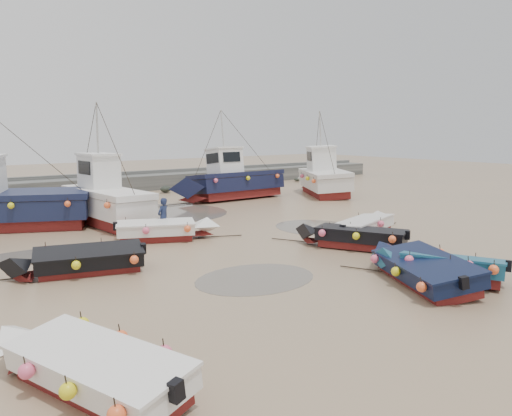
# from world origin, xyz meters

# --- Properties ---
(ground) EXTENTS (120.00, 120.00, 0.00)m
(ground) POSITION_xyz_m (0.00, 0.00, 0.00)
(ground) COLOR #9A7B5C
(ground) RESTS_ON ground
(seawall) EXTENTS (60.00, 4.92, 1.50)m
(seawall) POSITION_xyz_m (0.05, 21.99, 0.63)
(seawall) COLOR slate
(seawall) RESTS_ON ground
(puddle_a) EXTENTS (4.21, 4.21, 0.01)m
(puddle_a) POSITION_xyz_m (-2.84, -3.24, 0.00)
(puddle_a) COLOR #5C5449
(puddle_a) RESTS_ON ground
(puddle_b) EXTENTS (3.91, 3.91, 0.01)m
(puddle_b) POSITION_xyz_m (4.84, 1.89, 0.00)
(puddle_b) COLOR #5C5449
(puddle_b) RESTS_ON ground
(puddle_c) EXTENTS (4.15, 4.15, 0.01)m
(puddle_c) POSITION_xyz_m (-8.30, 4.44, 0.00)
(puddle_c) COLOR #5C5449
(puddle_c) RESTS_ON ground
(puddle_d) EXTENTS (6.77, 6.77, 0.01)m
(puddle_d) POSITION_xyz_m (1.02, 10.47, 0.00)
(puddle_d) COLOR #5C5449
(puddle_d) RESTS_ON ground
(dinghy_0) EXTENTS (2.82, 6.08, 1.43)m
(dinghy_0) POSITION_xyz_m (-9.56, -6.96, 0.54)
(dinghy_0) COLOR maroon
(dinghy_0) RESTS_ON ground
(dinghy_1) EXTENTS (3.70, 6.06, 1.43)m
(dinghy_1) POSITION_xyz_m (1.29, -6.69, 0.54)
(dinghy_1) COLOR maroon
(dinghy_1) RESTS_ON ground
(dinghy_2) EXTENTS (2.94, 5.08, 1.43)m
(dinghy_2) POSITION_xyz_m (1.84, -6.99, 0.56)
(dinghy_2) COLOR maroon
(dinghy_2) RESTS_ON ground
(dinghy_3) EXTENTS (6.11, 2.85, 1.43)m
(dinghy_3) POSITION_xyz_m (5.23, -1.00, 0.54)
(dinghy_3) COLOR maroon
(dinghy_3) RESTS_ON ground
(dinghy_4) EXTENTS (5.73, 2.59, 1.43)m
(dinghy_4) POSITION_xyz_m (-7.30, 0.83, 0.55)
(dinghy_4) COLOR maroon
(dinghy_4) RESTS_ON ground
(dinghy_5) EXTENTS (5.39, 3.12, 1.43)m
(dinghy_5) POSITION_xyz_m (-2.58, 3.85, 0.55)
(dinghy_5) COLOR maroon
(dinghy_5) RESTS_ON ground
(dinghy_6) EXTENTS (3.46, 5.51, 1.43)m
(dinghy_6) POSITION_xyz_m (3.01, -2.14, 0.55)
(dinghy_6) COLOR maroon
(dinghy_6) RESTS_ON ground
(cabin_boat_1) EXTENTS (3.02, 9.57, 6.22)m
(cabin_boat_1) POSITION_xyz_m (-3.35, 9.42, 1.36)
(cabin_boat_1) COLOR maroon
(cabin_boat_1) RESTS_ON ground
(cabin_boat_2) EXTENTS (9.96, 3.06, 6.22)m
(cabin_boat_2) POSITION_xyz_m (7.11, 12.91, 1.35)
(cabin_boat_2) COLOR maroon
(cabin_boat_2) RESTS_ON ground
(cabin_boat_3) EXTENTS (5.99, 8.74, 6.22)m
(cabin_boat_3) POSITION_xyz_m (14.30, 11.08, 1.37)
(cabin_boat_3) COLOR maroon
(cabin_boat_3) RESTS_ON ground
(person) EXTENTS (0.77, 0.66, 1.78)m
(person) POSITION_xyz_m (-2.27, 4.57, 0.00)
(person) COLOR #18203B
(person) RESTS_ON ground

